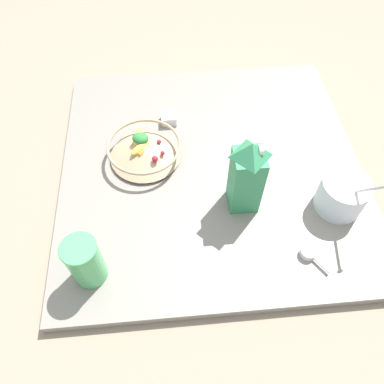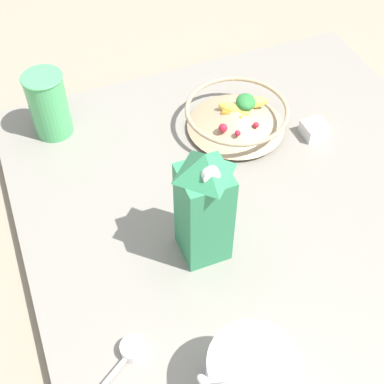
# 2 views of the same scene
# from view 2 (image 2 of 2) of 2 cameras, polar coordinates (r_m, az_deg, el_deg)

# --- Properties ---
(ground_plane) EXTENTS (6.00, 6.00, 0.00)m
(ground_plane) POSITION_cam_2_polar(r_m,az_deg,el_deg) (1.13, 6.74, -1.76)
(ground_plane) COLOR gray
(countertop) EXTENTS (0.94, 0.94, 0.03)m
(countertop) POSITION_cam_2_polar(r_m,az_deg,el_deg) (1.12, 6.82, -1.22)
(countertop) COLOR gray
(countertop) RESTS_ON ground_plane
(fruit_bowl) EXTENTS (0.23, 0.23, 0.08)m
(fruit_bowl) POSITION_cam_2_polar(r_m,az_deg,el_deg) (1.22, 4.80, 8.07)
(fruit_bowl) COLOR tan
(fruit_bowl) RESTS_ON countertop
(milk_carton) EXTENTS (0.08, 0.08, 0.25)m
(milk_carton) POSITION_cam_2_polar(r_m,az_deg,el_deg) (0.92, 1.30, -1.46)
(milk_carton) COLOR #338C59
(milk_carton) RESTS_ON countertop
(yogurt_tub) EXTENTS (0.18, 0.14, 0.24)m
(yogurt_tub) POSITION_cam_2_polar(r_m,az_deg,el_deg) (0.84, 6.33, -18.86)
(yogurt_tub) COLOR silver
(yogurt_tub) RESTS_ON countertop
(drinking_cup) EXTENTS (0.09, 0.09, 0.15)m
(drinking_cup) POSITION_cam_2_polar(r_m,az_deg,el_deg) (1.22, -15.08, 9.10)
(drinking_cup) COLOR #4CB266
(drinking_cup) RESTS_ON countertop
(spice_jar) EXTENTS (0.05, 0.05, 0.03)m
(spice_jar) POSITION_cam_2_polar(r_m,az_deg,el_deg) (1.25, 12.86, 6.46)
(spice_jar) COLOR silver
(spice_jar) RESTS_ON countertop
(measuring_scoop) EXTENTS (0.09, 0.07, 0.02)m
(measuring_scoop) POSITION_cam_2_polar(r_m,az_deg,el_deg) (0.91, -6.39, -16.45)
(measuring_scoop) COLOR white
(measuring_scoop) RESTS_ON countertop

